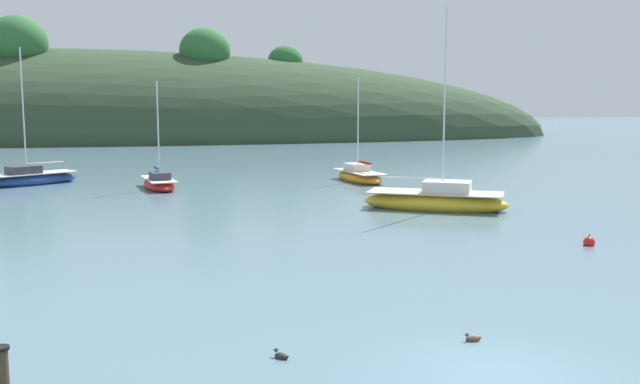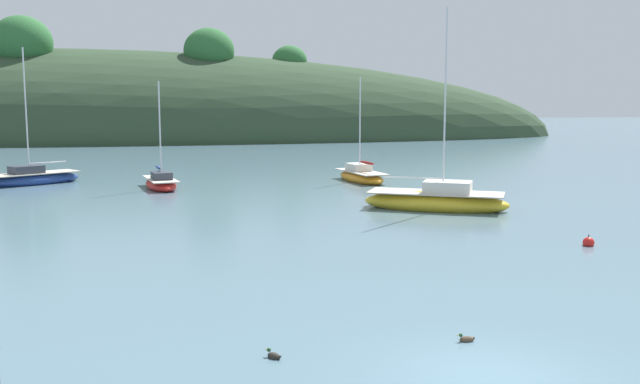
% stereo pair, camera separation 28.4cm
% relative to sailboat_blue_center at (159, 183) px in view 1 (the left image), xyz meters
% --- Properties ---
extents(ground_plane, '(400.00, 400.00, 0.00)m').
position_rel_sailboat_blue_center_xyz_m(ground_plane, '(8.14, -32.51, -0.34)').
color(ground_plane, slate).
extents(far_shoreline_hill, '(150.00, 36.00, 29.63)m').
position_rel_sailboat_blue_center_xyz_m(far_shoreline_hill, '(-16.81, 60.69, -0.25)').
color(far_shoreline_hill, '#2D422B').
rests_on(far_shoreline_hill, ground).
extents(sailboat_blue_center, '(2.80, 5.41, 6.96)m').
position_rel_sailboat_blue_center_xyz_m(sailboat_blue_center, '(0.00, 0.00, 0.00)').
color(sailboat_blue_center, red).
rests_on(sailboat_blue_center, ground).
extents(sailboat_yellow_far, '(7.76, 5.58, 10.44)m').
position_rel_sailboat_blue_center_xyz_m(sailboat_yellow_far, '(14.45, -11.27, 0.10)').
color(sailboat_yellow_far, gold).
rests_on(sailboat_yellow_far, ground).
extents(sailboat_navy_dinghy, '(3.05, 6.07, 7.35)m').
position_rel_sailboat_blue_center_xyz_m(sailboat_navy_dinghy, '(13.48, 1.65, 0.03)').
color(sailboat_navy_dinghy, orange).
rests_on(sailboat_navy_dinghy, ground).
extents(sailboat_orange_cutter, '(6.25, 5.42, 9.24)m').
position_rel_sailboat_blue_center_xyz_m(sailboat_orange_cutter, '(-8.54, 3.81, 0.05)').
color(sailboat_orange_cutter, navy).
rests_on(sailboat_orange_cutter, ground).
extents(mooring_buoy_outer, '(0.44, 0.44, 0.54)m').
position_rel_sailboat_blue_center_xyz_m(mooring_buoy_outer, '(17.20, -20.99, -0.22)').
color(mooring_buoy_outer, red).
rests_on(mooring_buoy_outer, ground).
extents(duck_lone_right, '(0.36, 0.37, 0.24)m').
position_rel_sailboat_blue_center_xyz_m(duck_lone_right, '(3.97, -30.72, -0.29)').
color(duck_lone_right, '#2D2823').
rests_on(duck_lone_right, ground).
extents(duck_trailing, '(0.42, 0.19, 0.24)m').
position_rel_sailboat_blue_center_xyz_m(duck_trailing, '(8.50, -30.43, -0.29)').
color(duck_trailing, '#473828').
rests_on(duck_trailing, ground).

